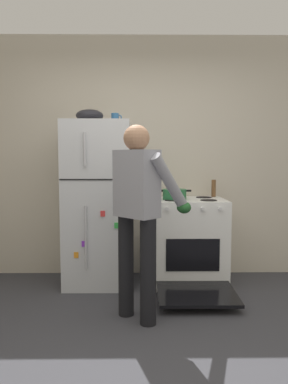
# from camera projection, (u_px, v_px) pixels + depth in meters

# --- Properties ---
(ground) EXTENTS (8.00, 8.00, 0.00)m
(ground) POSITION_uv_depth(u_px,v_px,m) (142.00, 359.00, 2.49)
(ground) COLOR #38383D
(kitchen_wall_back) EXTENTS (6.00, 0.10, 2.70)m
(kitchen_wall_back) POSITION_uv_depth(u_px,v_px,m) (141.00, 157.00, 4.31)
(kitchen_wall_back) COLOR beige
(kitchen_wall_back) RESTS_ON ground
(refrigerator) EXTENTS (0.68, 0.72, 1.71)m
(refrigerator) POSITION_uv_depth(u_px,v_px,m) (98.00, 204.00, 3.97)
(refrigerator) COLOR silver
(refrigerator) RESTS_ON ground
(stove_range) EXTENTS (0.76, 1.22, 0.91)m
(stove_range) POSITION_uv_depth(u_px,v_px,m) (189.00, 242.00, 4.00)
(stove_range) COLOR white
(stove_range) RESTS_ON ground
(person_cook) EXTENTS (0.65, 0.68, 1.60)m
(person_cook) POSITION_uv_depth(u_px,v_px,m) (140.00, 205.00, 3.05)
(person_cook) COLOR black
(person_cook) RESTS_ON ground
(red_pot) EXTENTS (0.35, 0.25, 0.10)m
(red_pot) POSITION_uv_depth(u_px,v_px,m) (174.00, 194.00, 3.92)
(red_pot) COLOR #236638
(red_pot) RESTS_ON stove_range
(coffee_mug) EXTENTS (0.11, 0.08, 0.10)m
(coffee_mug) POSITION_uv_depth(u_px,v_px,m) (115.00, 118.00, 3.94)
(coffee_mug) COLOR #2D6093
(coffee_mug) RESTS_ON refrigerator
(pepper_mill) EXTENTS (0.05, 0.05, 0.19)m
(pepper_mill) POSITION_uv_depth(u_px,v_px,m) (214.00, 188.00, 4.17)
(pepper_mill) COLOR brown
(pepper_mill) RESTS_ON stove_range
(mixing_bowl) EXTENTS (0.28, 0.28, 0.13)m
(mixing_bowl) POSITION_uv_depth(u_px,v_px,m) (90.00, 116.00, 3.89)
(mixing_bowl) COLOR black
(mixing_bowl) RESTS_ON refrigerator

